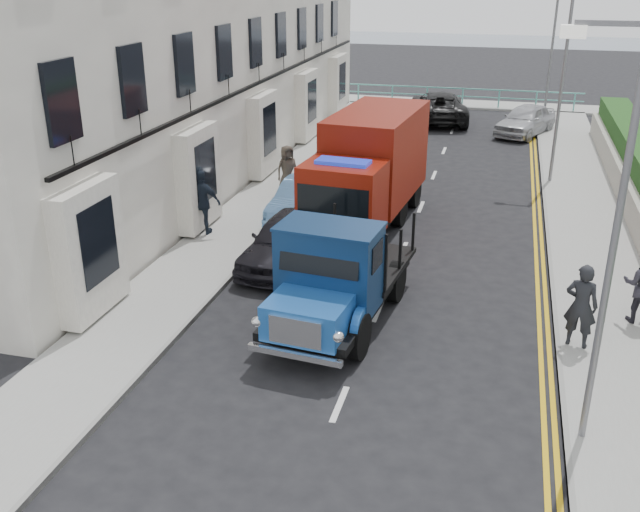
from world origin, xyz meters
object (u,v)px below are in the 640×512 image
at_px(lamp_near, 609,223).
at_px(lamp_mid, 560,74).
at_px(pedestrian_east_near, 581,306).
at_px(lamp_far, 550,45).
at_px(red_lorry, 370,168).
at_px(bedford_lorry, 332,284).
at_px(parked_car_front, 288,240).

bearing_deg(lamp_near, lamp_mid, 90.00).
bearing_deg(pedestrian_east_near, lamp_near, 99.93).
distance_m(lamp_far, red_lorry, 17.18).
distance_m(red_lorry, pedestrian_east_near, 8.85).
bearing_deg(red_lorry, lamp_far, 76.20).
bearing_deg(bedford_lorry, lamp_near, -22.62).
bearing_deg(lamp_mid, lamp_near, -90.00).
height_order(lamp_mid, lamp_far, same).
bearing_deg(pedestrian_east_near, red_lorry, -35.00).
bearing_deg(pedestrian_east_near, lamp_far, -75.61).
distance_m(lamp_near, lamp_far, 26.00).
bearing_deg(lamp_far, bedford_lorry, -102.17).
xyz_separation_m(lamp_mid, bedford_lorry, (-5.01, -13.25, -2.83)).
bearing_deg(lamp_near, pedestrian_east_near, 86.10).
relative_size(bedford_lorry, red_lorry, 0.82).
bearing_deg(lamp_near, red_lorry, 119.41).
relative_size(lamp_mid, red_lorry, 1.04).
relative_size(lamp_far, pedestrian_east_near, 3.77).
relative_size(lamp_far, parked_car_front, 1.67).
bearing_deg(red_lorry, parked_car_front, -106.38).
relative_size(lamp_far, bedford_lorry, 1.26).
relative_size(lamp_mid, pedestrian_east_near, 3.77).
height_order(lamp_near, pedestrian_east_near, lamp_near).
relative_size(lamp_mid, lamp_far, 1.00).
bearing_deg(red_lorry, pedestrian_east_near, -43.50).
xyz_separation_m(bedford_lorry, pedestrian_east_near, (5.24, 0.51, -0.12)).
bearing_deg(lamp_far, pedestrian_east_near, -89.44).
xyz_separation_m(lamp_far, red_lorry, (-5.58, -16.10, -2.16)).
bearing_deg(red_lorry, bedford_lorry, -80.14).
relative_size(bedford_lorry, parked_car_front, 1.32).
relative_size(red_lorry, parked_car_front, 1.61).
relative_size(lamp_near, lamp_mid, 1.00).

